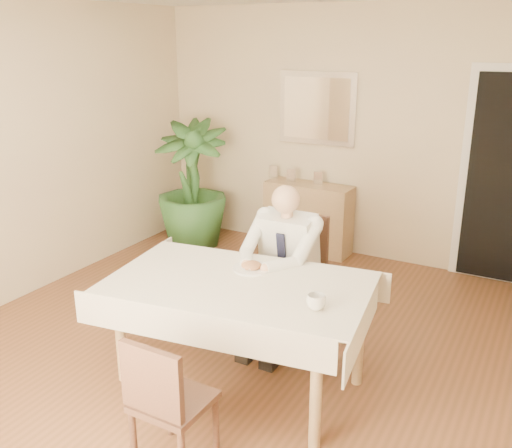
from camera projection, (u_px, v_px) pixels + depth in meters
The scene contains 16 objects.
room at pixel (231, 189), 3.83m from camera, with size 5.00×5.02×2.60m.
mirror at pixel (317, 108), 6.01m from camera, with size 0.86×0.04×0.76m.
dining_table at pixel (239, 293), 3.75m from camera, with size 1.85×1.24×0.75m.
chair_far at pixel (295, 266), 4.53m from camera, with size 0.46×0.46×0.95m.
chair_near at pixel (165, 399), 3.03m from camera, with size 0.38×0.39×0.80m.
seated_man at pixel (279, 260), 4.24m from camera, with size 0.48×0.72×1.24m.
plate at pixel (252, 268), 3.91m from camera, with size 0.26×0.26×0.02m, color white.
food at pixel (252, 265), 3.91m from camera, with size 0.14×0.14×0.06m, color brown.
knife at pixel (252, 270), 3.84m from camera, with size 0.01×0.01×0.13m, color silver.
fork at pixel (242, 268), 3.88m from camera, with size 0.01×0.01×0.13m, color silver.
coffee_mug at pixel (316, 302), 3.34m from camera, with size 0.11×0.11×0.09m, color white.
sideboard at pixel (308, 218), 6.25m from camera, with size 0.95×0.32×0.76m, color #A28557.
photo_frame_left at pixel (273, 172), 6.37m from camera, with size 0.10×0.02×0.14m, color silver.
photo_frame_center at pixel (291, 175), 6.21m from camera, with size 0.10×0.02×0.14m, color silver.
photo_frame_right at pixel (318, 178), 6.09m from camera, with size 0.10×0.02×0.14m, color silver.
potted_palm at pixel (192, 184), 6.33m from camera, with size 0.79×0.79×1.41m, color #244E20.
Camera 1 is at (1.94, -3.17, 2.28)m, focal length 40.00 mm.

